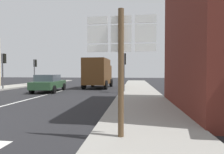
{
  "coord_description": "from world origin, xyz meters",
  "views": [
    {
      "loc": [
        6.48,
        -3.96,
        1.7
      ],
      "look_at": [
        4.53,
        12.17,
        1.25
      ],
      "focal_mm": 29.21,
      "sensor_mm": 36.0,
      "label": 1
    }
  ],
  "objects_px": {
    "traffic_light_near_left": "(4,63)",
    "traffic_light_near_right": "(124,64)",
    "traffic_light_far_left": "(35,66)",
    "route_sign_post": "(121,59)",
    "sedan_far": "(49,83)",
    "delivery_truck": "(98,72)"
  },
  "relations": [
    {
      "from": "route_sign_post",
      "to": "traffic_light_near_right",
      "type": "distance_m",
      "value": 10.48
    },
    {
      "from": "traffic_light_near_left",
      "to": "traffic_light_near_right",
      "type": "distance_m",
      "value": 11.4
    },
    {
      "from": "delivery_truck",
      "to": "traffic_light_near_left",
      "type": "relative_size",
      "value": 1.48
    },
    {
      "from": "traffic_light_far_left",
      "to": "delivery_truck",
      "type": "bearing_deg",
      "value": -15.49
    },
    {
      "from": "route_sign_post",
      "to": "traffic_light_near_left",
      "type": "bearing_deg",
      "value": 136.13
    },
    {
      "from": "delivery_truck",
      "to": "traffic_light_near_left",
      "type": "distance_m",
      "value": 9.01
    },
    {
      "from": "route_sign_post",
      "to": "traffic_light_near_right",
      "type": "relative_size",
      "value": 1.0
    },
    {
      "from": "sedan_far",
      "to": "delivery_truck",
      "type": "xyz_separation_m",
      "value": [
        3.5,
        4.06,
        0.89
      ]
    },
    {
      "from": "sedan_far",
      "to": "route_sign_post",
      "type": "distance_m",
      "value": 12.62
    },
    {
      "from": "sedan_far",
      "to": "traffic_light_far_left",
      "type": "height_order",
      "value": "traffic_light_far_left"
    },
    {
      "from": "sedan_far",
      "to": "traffic_light_far_left",
      "type": "xyz_separation_m",
      "value": [
        -4.9,
        6.39,
        1.64
      ]
    },
    {
      "from": "delivery_truck",
      "to": "traffic_light_near_right",
      "type": "xyz_separation_m",
      "value": [
        2.96,
        -4.06,
        0.72
      ]
    },
    {
      "from": "sedan_far",
      "to": "traffic_light_near_right",
      "type": "bearing_deg",
      "value": 0.0
    },
    {
      "from": "delivery_truck",
      "to": "traffic_light_near_right",
      "type": "relative_size",
      "value": 1.58
    },
    {
      "from": "sedan_far",
      "to": "traffic_light_far_left",
      "type": "distance_m",
      "value": 8.21
    },
    {
      "from": "sedan_far",
      "to": "traffic_light_near_right",
      "type": "relative_size",
      "value": 1.36
    },
    {
      "from": "route_sign_post",
      "to": "traffic_light_far_left",
      "type": "bearing_deg",
      "value": 125.11
    },
    {
      "from": "traffic_light_far_left",
      "to": "route_sign_post",
      "type": "bearing_deg",
      "value": -54.89
    },
    {
      "from": "traffic_light_near_left",
      "to": "traffic_light_near_right",
      "type": "height_order",
      "value": "traffic_light_near_left"
    },
    {
      "from": "traffic_light_far_left",
      "to": "traffic_light_near_right",
      "type": "relative_size",
      "value": 1.01
    },
    {
      "from": "delivery_truck",
      "to": "traffic_light_near_left",
      "type": "xyz_separation_m",
      "value": [
        -8.4,
        -3.13,
        0.88
      ]
    },
    {
      "from": "route_sign_post",
      "to": "traffic_light_near_right",
      "type": "xyz_separation_m",
      "value": [
        -0.49,
        10.46,
        0.37
      ]
    }
  ]
}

